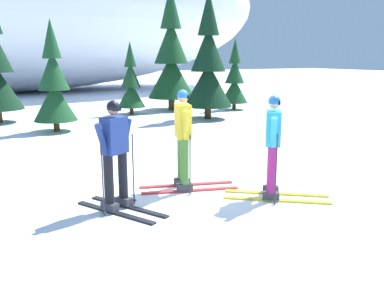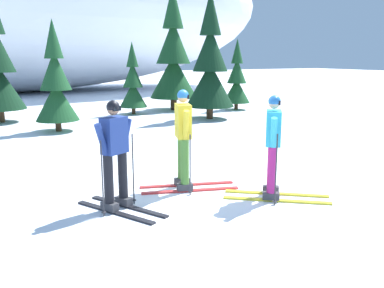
# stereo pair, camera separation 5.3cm
# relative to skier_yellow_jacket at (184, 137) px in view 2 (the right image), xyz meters

# --- Properties ---
(ground_plane) EXTENTS (120.00, 120.00, 0.00)m
(ground_plane) POSITION_rel_skier_yellow_jacket_xyz_m (0.28, -0.16, -0.97)
(ground_plane) COLOR white
(skier_yellow_jacket) EXTENTS (1.83, 0.94, 1.82)m
(skier_yellow_jacket) POSITION_rel_skier_yellow_jacket_xyz_m (0.00, 0.00, 0.00)
(skier_yellow_jacket) COLOR red
(skier_yellow_jacket) RESTS_ON ground
(skier_cyan_jacket) EXTENTS (1.70, 1.45, 1.77)m
(skier_cyan_jacket) POSITION_rel_skier_yellow_jacket_xyz_m (1.12, -1.14, -0.03)
(skier_cyan_jacket) COLOR gold
(skier_cyan_jacket) RESTS_ON ground
(skier_navy_jacket) EXTENTS (1.10, 1.61, 1.74)m
(skier_navy_jacket) POSITION_rel_skier_yellow_jacket_xyz_m (-1.41, -0.45, -0.06)
(skier_navy_jacket) COLOR black
(skier_navy_jacket) RESTS_ON ground
(pine_tree_center_left) EXTENTS (1.37, 1.37, 3.56)m
(pine_tree_center_left) POSITION_rel_skier_yellow_jacket_xyz_m (-0.95, 7.29, 0.52)
(pine_tree_center_left) COLOR #47301E
(pine_tree_center_left) RESTS_ON ground
(pine_tree_center) EXTENTS (1.16, 1.16, 3.00)m
(pine_tree_center) POSITION_rel_skier_yellow_jacket_xyz_m (2.62, 10.10, 0.29)
(pine_tree_center) COLOR #47301E
(pine_tree_center) RESTS_ON ground
(pine_tree_center_right) EXTENTS (2.13, 2.13, 5.50)m
(pine_tree_center_right) POSITION_rel_skier_yellow_jacket_xyz_m (4.74, 10.64, 1.34)
(pine_tree_center_right) COLOR #47301E
(pine_tree_center_right) RESTS_ON ground
(pine_tree_right) EXTENTS (1.87, 1.87, 4.85)m
(pine_tree_right) POSITION_rel_skier_yellow_jacket_xyz_m (4.81, 7.46, 1.06)
(pine_tree_right) COLOR #47301E
(pine_tree_right) RESTS_ON ground
(pine_tree_far_right) EXTENTS (1.23, 1.23, 3.18)m
(pine_tree_far_right) POSITION_rel_skier_yellow_jacket_xyz_m (7.32, 9.39, 0.37)
(pine_tree_far_right) COLOR #47301E
(pine_tree_far_right) RESTS_ON ground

